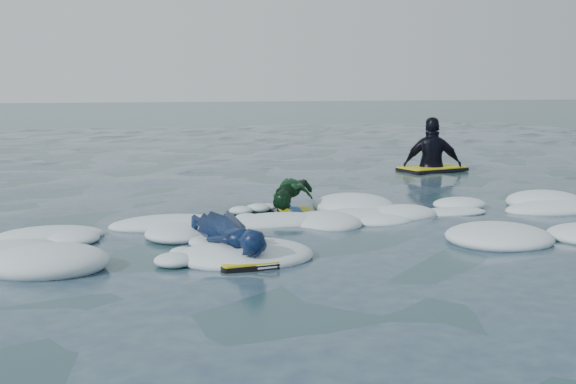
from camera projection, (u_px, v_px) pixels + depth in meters
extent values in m
plane|color=#19363D|center=(305.00, 255.00, 6.87)|extent=(120.00, 120.00, 0.00)
cube|color=black|center=(236.00, 257.00, 6.65)|extent=(0.62, 1.00, 0.05)
cube|color=yellow|center=(236.00, 254.00, 6.65)|extent=(0.60, 0.98, 0.02)
imported|color=#0B2351|center=(231.00, 234.00, 6.87)|extent=(0.73, 1.49, 0.34)
cube|color=black|center=(297.00, 214.00, 8.90)|extent=(0.50, 0.79, 0.04)
cube|color=yellow|center=(297.00, 212.00, 8.90)|extent=(0.48, 0.77, 0.01)
cube|color=blue|center=(297.00, 211.00, 8.89)|extent=(0.22, 0.72, 0.00)
imported|color=#103E1B|center=(292.00, 195.00, 9.06)|extent=(1.00, 1.24, 0.42)
cube|color=black|center=(432.00, 169.00, 13.44)|extent=(1.37, 0.95, 0.06)
cube|color=yellow|center=(432.00, 167.00, 13.43)|extent=(1.34, 0.92, 0.02)
imported|color=black|center=(432.00, 167.00, 13.43)|extent=(1.18, 0.79, 1.86)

